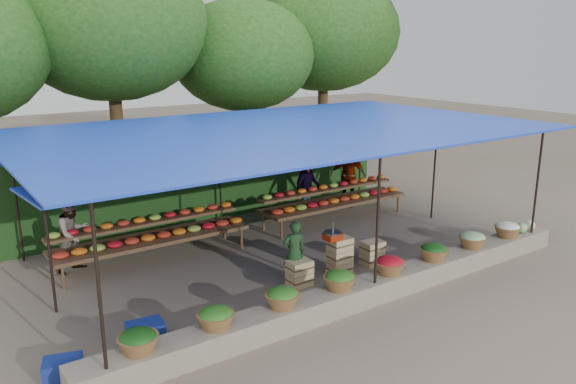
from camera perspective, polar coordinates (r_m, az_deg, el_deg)
ground at (r=12.50m, az=-0.45°, el=-6.40°), size 60.00×60.00×0.00m
stone_curb at (r=10.44m, az=8.21°, el=-9.83°), size 10.60×0.55×0.40m
stall_canopy at (r=11.84m, az=-0.65°, el=5.86°), size 10.80×6.60×2.82m
produce_baskets at (r=10.23m, az=7.87°, el=-8.12°), size 8.98×0.58×0.34m
netting_backdrop at (r=14.73m, az=-7.38°, el=1.87°), size 10.60×0.06×2.50m
tree_row at (r=17.22m, az=-10.92°, el=15.19°), size 16.51×5.50×7.12m
fruit_table_left at (r=12.35m, az=-13.69°, el=-4.12°), size 4.21×0.95×0.93m
fruit_table_right at (r=14.77m, az=4.64°, el=-0.60°), size 4.21×0.95×0.93m
crate_counter at (r=11.44m, az=5.15°, el=-6.86°), size 2.35×0.34×0.77m
weighing_scale at (r=11.15m, az=4.57°, el=-4.42°), size 0.35×0.35×0.38m
vendor_seated at (r=10.88m, az=0.63°, el=-6.16°), size 0.53×0.42×1.26m
customer_left at (r=12.21m, az=-20.98°, el=-3.98°), size 0.95×0.86×1.59m
customer_mid at (r=15.12m, az=2.12°, el=0.90°), size 1.30×1.01×1.76m
customer_right at (r=16.08m, az=6.11°, el=1.64°), size 0.98×1.06×1.75m
blue_crate_front at (r=8.74m, az=-21.87°, el=-16.41°), size 0.61×0.52×0.31m
blue_crate_back at (r=9.29m, az=-14.26°, el=-13.69°), size 0.59×0.45×0.33m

